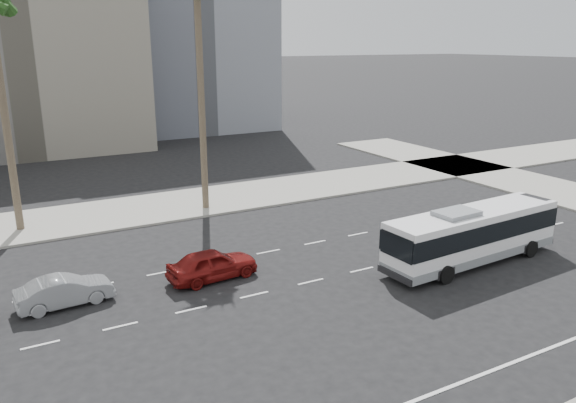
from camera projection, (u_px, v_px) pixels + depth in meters
ground at (362, 270)px, 28.16m from camera, size 700.00×700.00×0.00m
sidewalk_north at (237, 196)px, 41.18m from camera, size 120.00×7.00×0.15m
midrise_beige_west at (14, 62)px, 57.96m from camera, size 24.00×18.00×18.00m
midrise_gray_center at (177, 25)px, 72.01m from camera, size 20.00×20.00×26.00m
highrise_far at (164, 0)px, 271.04m from camera, size 22.00×22.00×60.00m
city_bus at (473, 234)px, 28.67m from camera, size 10.68×2.97×3.03m
car_a at (212, 264)px, 26.93m from camera, size 2.10×4.52×1.50m
car_b at (65, 291)px, 24.25m from camera, size 1.69×4.12×1.33m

